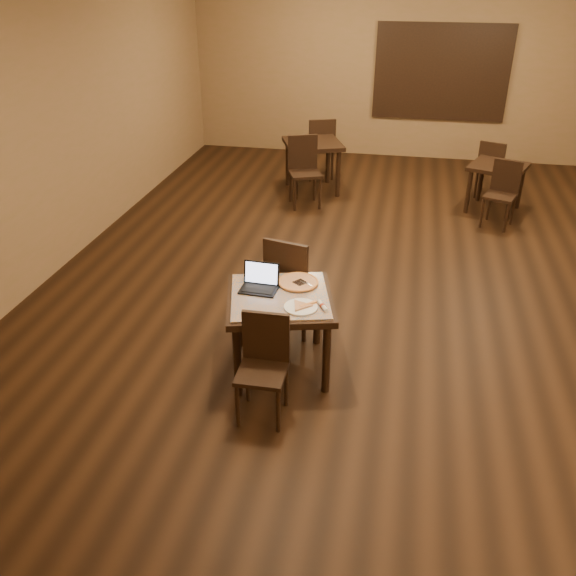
% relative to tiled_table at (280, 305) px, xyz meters
% --- Properties ---
extents(ground, '(10.00, 10.00, 0.00)m').
position_rel_tiled_table_xyz_m(ground, '(0.93, 2.09, -0.66)').
color(ground, black).
rests_on(ground, ground).
extents(wall_back, '(8.00, 0.02, 3.00)m').
position_rel_tiled_table_xyz_m(wall_back, '(0.93, 7.09, 0.84)').
color(wall_back, '#8B6547').
rests_on(wall_back, ground).
extents(wall_front, '(8.00, 0.02, 3.00)m').
position_rel_tiled_table_xyz_m(wall_front, '(0.93, -2.91, 0.84)').
color(wall_front, '#8B6547').
rests_on(wall_front, ground).
extents(wall_left, '(0.02, 10.00, 3.00)m').
position_rel_tiled_table_xyz_m(wall_left, '(-3.07, 2.09, 0.84)').
color(wall_left, '#8B6547').
rests_on(wall_left, ground).
extents(mural, '(2.34, 0.05, 1.64)m').
position_rel_tiled_table_xyz_m(mural, '(1.43, 7.05, 0.89)').
color(mural, navy).
rests_on(mural, wall_back).
extents(tiled_table, '(1.12, 1.12, 0.76)m').
position_rel_tiled_table_xyz_m(tiled_table, '(0.00, 0.00, 0.00)').
color(tiled_table, black).
rests_on(tiled_table, ground).
extents(chair_main_near, '(0.39, 0.39, 0.90)m').
position_rel_tiled_table_xyz_m(chair_main_near, '(-0.00, -0.62, -0.16)').
color(chair_main_near, black).
rests_on(chair_main_near, ground).
extents(chair_main_far, '(0.55, 0.55, 1.05)m').
position_rel_tiled_table_xyz_m(chair_main_far, '(-0.02, 0.61, -0.07)').
color(chair_main_far, black).
rests_on(chair_main_far, ground).
extents(laptop, '(0.34, 0.27, 0.22)m').
position_rel_tiled_table_xyz_m(laptop, '(-0.20, 0.10, 0.16)').
color(laptop, black).
rests_on(laptop, tiled_table).
extents(plate, '(0.28, 0.28, 0.02)m').
position_rel_tiled_table_xyz_m(plate, '(0.22, -0.18, 0.11)').
color(plate, white).
rests_on(plate, tiled_table).
extents(pizza_slice, '(0.29, 0.29, 0.02)m').
position_rel_tiled_table_xyz_m(pizza_slice, '(0.22, -0.18, 0.13)').
color(pizza_slice, beige).
rests_on(pizza_slice, plate).
extents(pizza_pan, '(0.33, 0.33, 0.01)m').
position_rel_tiled_table_xyz_m(pizza_pan, '(0.12, 0.24, 0.11)').
color(pizza_pan, silver).
rests_on(pizza_pan, tiled_table).
extents(pizza_whole, '(0.37, 0.37, 0.03)m').
position_rel_tiled_table_xyz_m(pizza_whole, '(0.12, 0.24, 0.12)').
color(pizza_whole, beige).
rests_on(pizza_whole, pizza_pan).
extents(spatula, '(0.26, 0.24, 0.01)m').
position_rel_tiled_table_xyz_m(spatula, '(0.14, 0.22, 0.13)').
color(spatula, silver).
rests_on(spatula, pizza_whole).
extents(napkin_roll, '(0.12, 0.16, 0.04)m').
position_rel_tiled_table_xyz_m(napkin_roll, '(0.40, -0.14, 0.12)').
color(napkin_roll, white).
rests_on(napkin_roll, tiled_table).
extents(other_table_a, '(0.97, 0.97, 0.70)m').
position_rel_tiled_table_xyz_m(other_table_a, '(2.30, 4.50, -0.08)').
color(other_table_a, black).
rests_on(other_table_a, ground).
extents(other_table_a_chair_near, '(0.51, 0.51, 0.91)m').
position_rel_tiled_table_xyz_m(other_table_a_chair_near, '(2.32, 3.97, -0.15)').
color(other_table_a_chair_near, black).
rests_on(other_table_a_chair_near, ground).
extents(other_table_a_chair_far, '(0.51, 0.51, 0.91)m').
position_rel_tiled_table_xyz_m(other_table_a_chair_far, '(2.27, 5.03, -0.15)').
color(other_table_a_chair_far, black).
rests_on(other_table_a_chair_far, ground).
extents(other_table_b, '(1.10, 1.10, 0.80)m').
position_rel_tiled_table_xyz_m(other_table_b, '(-0.50, 4.85, 0.00)').
color(other_table_b, black).
rests_on(other_table_b, ground).
extents(other_table_b_chair_near, '(0.58, 0.58, 1.03)m').
position_rel_tiled_table_xyz_m(other_table_b_chair_near, '(-0.53, 4.24, -0.08)').
color(other_table_b_chair_near, black).
rests_on(other_table_b_chair_near, ground).
extents(other_table_b_chair_far, '(0.58, 0.58, 1.03)m').
position_rel_tiled_table_xyz_m(other_table_b_chair_far, '(-0.46, 5.45, -0.08)').
color(other_table_b_chair_far, black).
rests_on(other_table_b_chair_far, ground).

